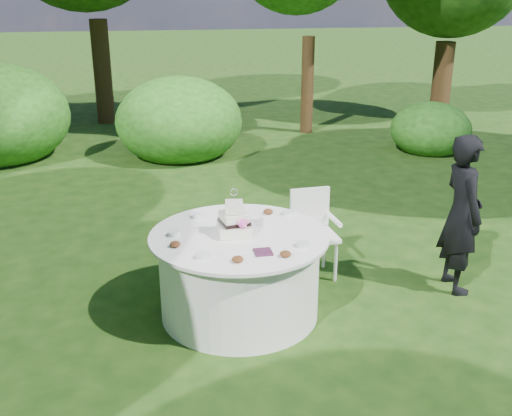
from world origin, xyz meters
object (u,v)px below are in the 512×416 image
Objects in this scene: napkins at (263,252)px; guest at (462,214)px; chair at (313,226)px; cake at (234,222)px; table at (239,274)px.

napkins is 2.09m from guest.
guest is (2.03, 0.49, -0.01)m from napkins.
cake is at bearing -144.62° from chair.
chair is (-1.27, 0.59, -0.25)m from guest.
cake is (-0.15, 0.44, 0.10)m from napkins.
chair reaches higher than napkins.
cake reaches higher than table.
guest reaches higher than cake.
table is 0.50m from cake.
table is 3.75× the size of cake.
table is (-2.15, -0.06, -0.38)m from guest.
guest reaches higher than napkins.
cake reaches higher than chair.
table is at bearing 105.47° from napkins.
napkins is 0.47m from cake.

